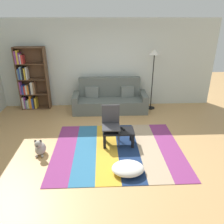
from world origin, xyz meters
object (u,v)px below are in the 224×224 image
Objects in this scene: pouf at (128,168)px; dog at (40,148)px; coffee_table at (118,133)px; couch at (110,100)px; tv_remote at (123,129)px; bookshelf at (30,82)px; folding_chair at (111,121)px; standing_lamp at (154,60)px.

dog is (-1.79, 0.69, 0.06)m from pouf.
coffee_table is at bearing 96.07° from pouf.
couch is at bearing 94.12° from pouf.
tv_remote is at bearing -83.54° from couch.
bookshelf reaches higher than folding_chair.
bookshelf is at bearing 137.82° from coffee_table.
coffee_table is (2.57, -2.33, -0.56)m from bookshelf.
bookshelf is at bearing 177.13° from standing_lamp.
couch is 1.99m from tv_remote.
tv_remote is at bearing 89.84° from pouf.
couch is 5.69× the size of dog.
dog is 0.22× the size of standing_lamp.
folding_chair is at bearing -91.52° from couch.
coffee_table is at bearing -86.85° from couch.
couch is 3.70× the size of pouf.
couch is at bearing 78.11° from tv_remote.
pouf is 0.33× the size of standing_lamp.
couch is 2.86m from dog.
coffee_table is 1.16× the size of pouf.
bookshelf is 4.82× the size of dog.
coffee_table is (0.11, -2.05, -0.05)m from couch.
standing_lamp is (1.09, 3.16, 1.43)m from pouf.
couch is 2.51× the size of folding_chair.
couch is at bearing -175.98° from standing_lamp.
coffee_table is 2.76m from standing_lamp.
folding_chair is at bearing 16.20° from dog.
tv_remote is at bearing 24.19° from folding_chair.
dog reaches higher than pouf.
bookshelf is at bearing 173.47° from couch.
bookshelf reaches higher than pouf.
standing_lamp is at bearing 40.58° from dog.
pouf is at bearing -43.07° from folding_chair.
standing_lamp is (2.88, 2.47, 1.38)m from dog.
bookshelf is 3.84m from standing_lamp.
coffee_table is 0.78× the size of folding_chair.
coffee_table is at bearing -119.28° from standing_lamp.
coffee_table is 1.78× the size of dog.
standing_lamp is 2.64m from folding_chair.
dog is at bearing 174.12° from tv_remote.
dog is (-1.68, -0.33, -0.13)m from coffee_table.
standing_lamp reaches higher than pouf.
tv_remote is at bearing 12.46° from dog.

